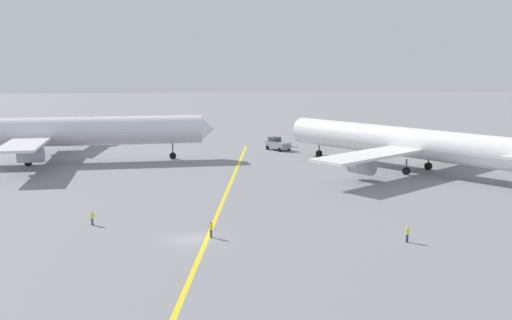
{
  "coord_description": "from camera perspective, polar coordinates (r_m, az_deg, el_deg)",
  "views": [
    {
      "loc": [
        1.84,
        -61.18,
        18.78
      ],
      "look_at": [
        8.8,
        26.84,
        4.0
      ],
      "focal_mm": 41.52,
      "sensor_mm": 36.0,
      "label": 1
    }
  ],
  "objects": [
    {
      "name": "taxiway_stripe",
      "position": [
        73.61,
        -3.76,
        -5.29
      ],
      "size": [
        15.15,
        119.16,
        0.01
      ],
      "primitive_type": "cube",
      "rotation": [
        0.0,
        0.0,
        -0.12
      ],
      "color": "yellow",
      "rests_on": "ground"
    },
    {
      "name": "airliner_being_pushed",
      "position": [
        105.75,
        14.1,
        1.64
      ],
      "size": [
        40.29,
        45.22,
        15.68
      ],
      "color": "white",
      "rests_on": "ground"
    },
    {
      "name": "ground_plane",
      "position": [
        64.02,
        -6.02,
        -7.61
      ],
      "size": [
        600.0,
        600.0,
        0.0
      ],
      "primitive_type": "plane",
      "color": "gray"
    },
    {
      "name": "ground_crew_ramp_agent_by_cones",
      "position": [
        64.23,
        -4.36,
        -6.68
      ],
      "size": [
        0.48,
        0.36,
        1.74
      ],
      "color": "#4C4C51",
      "rests_on": "ground"
    },
    {
      "name": "ground_crew_wing_walker_right",
      "position": [
        64.44,
        14.36,
        -6.92
      ],
      "size": [
        0.36,
        0.36,
        1.71
      ],
      "color": "#2D3351",
      "rests_on": "ground"
    },
    {
      "name": "jet_bridge",
      "position": [
        136.67,
        -16.97,
        3.07
      ],
      "size": [
        4.38,
        19.96,
        6.24
      ],
      "color": "#B7B7BC",
      "rests_on": "ground"
    },
    {
      "name": "ground_crew_marshaller_foreground",
      "position": [
        71.39,
        -15.51,
        -5.42
      ],
      "size": [
        0.48,
        0.36,
        1.58
      ],
      "color": "#4C4C51",
      "rests_on": "ground"
    },
    {
      "name": "pushback_tug",
      "position": [
        126.33,
        2.1,
        1.53
      ],
      "size": [
        6.12,
        7.67,
        3.02
      ],
      "color": "gray",
      "rests_on": "ground"
    },
    {
      "name": "airliner_at_gate_left",
      "position": [
        116.71,
        -19.33,
        2.53
      ],
      "size": [
        61.26,
        39.67,
        17.08
      ],
      "color": "silver",
      "rests_on": "ground"
    }
  ]
}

